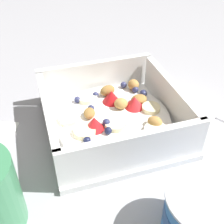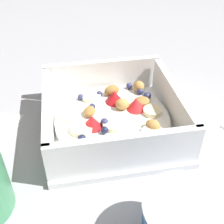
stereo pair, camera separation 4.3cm
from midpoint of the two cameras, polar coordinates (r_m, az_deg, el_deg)
ground_plane at (r=0.45m, az=-0.28°, el=-3.04°), size 2.40×2.40×0.00m
fruit_bowl at (r=0.44m, az=-2.74°, el=-1.00°), size 0.20×0.20×0.07m
spoon at (r=0.49m, az=18.06°, el=-0.95°), size 0.10×0.16×0.01m
yogurt_cup at (r=0.32m, az=13.87°, el=-19.49°), size 0.09×0.09×0.07m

